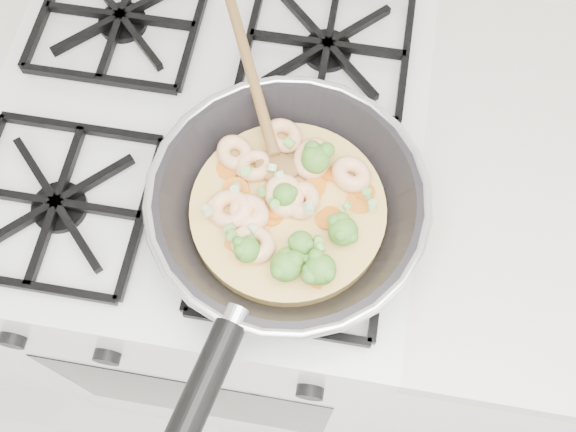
# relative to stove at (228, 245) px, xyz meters

# --- Properties ---
(stove) EXTENTS (0.60, 0.60, 0.92)m
(stove) POSITION_rel_stove_xyz_m (0.00, 0.00, 0.00)
(stove) COLOR white
(stove) RESTS_ON ground
(skillet) EXTENTS (0.33, 0.62, 0.09)m
(skillet) POSITION_rel_stove_xyz_m (0.14, -0.13, 0.50)
(skillet) COLOR black
(skillet) RESTS_ON stove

